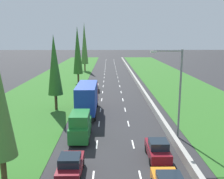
% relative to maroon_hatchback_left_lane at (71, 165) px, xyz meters
% --- Properties ---
extents(ground_plane, '(300.00, 300.00, 0.00)m').
position_rel_maroon_hatchback_left_lane_xyz_m(ground_plane, '(3.43, 44.68, -0.84)').
color(ground_plane, '#28282B').
rests_on(ground_plane, ground).
extents(grass_verge_left, '(14.00, 140.00, 0.04)m').
position_rel_maroon_hatchback_left_lane_xyz_m(grass_verge_left, '(-9.22, 44.68, -0.82)').
color(grass_verge_left, '#2D6623').
rests_on(grass_verge_left, ground).
extents(grass_verge_right, '(14.00, 140.00, 0.04)m').
position_rel_maroon_hatchback_left_lane_xyz_m(grass_verge_right, '(17.78, 44.68, -0.82)').
color(grass_verge_right, '#2D6623').
rests_on(grass_verge_right, ground).
extents(median_barrier, '(0.44, 120.00, 0.85)m').
position_rel_maroon_hatchback_left_lane_xyz_m(median_barrier, '(9.13, 44.68, -0.41)').
color(median_barrier, '#9E9B93').
rests_on(median_barrier, ground).
extents(lane_markings, '(3.64, 116.00, 0.01)m').
position_rel_maroon_hatchback_left_lane_xyz_m(lane_markings, '(3.43, 44.68, -0.83)').
color(lane_markings, white).
rests_on(lane_markings, ground).
extents(maroon_hatchback_left_lane, '(1.74, 3.90, 1.72)m').
position_rel_maroon_hatchback_left_lane_xyz_m(maroon_hatchback_left_lane, '(0.00, 0.00, 0.00)').
color(maroon_hatchback_left_lane, maroon).
rests_on(maroon_hatchback_left_lane, ground).
extents(green_van_left_lane, '(1.96, 4.90, 2.82)m').
position_rel_maroon_hatchback_left_lane_xyz_m(green_van_left_lane, '(-0.03, 7.06, 0.56)').
color(green_van_left_lane, '#237A33').
rests_on(green_van_left_lane, ground).
extents(blue_box_truck_left_lane, '(2.46, 9.40, 4.18)m').
position_rel_maroon_hatchback_left_lane_xyz_m(blue_box_truck_left_lane, '(0.00, 15.85, 1.35)').
color(blue_box_truck_left_lane, black).
rests_on(blue_box_truck_left_lane, ground).
extents(maroon_hatchback_right_lane, '(1.74, 3.90, 1.72)m').
position_rel_maroon_hatchback_left_lane_xyz_m(maroon_hatchback_right_lane, '(6.97, 2.68, 0.00)').
color(maroon_hatchback_right_lane, maroon).
rests_on(maroon_hatchback_right_lane, ground).
extents(silver_sedan_left_lane, '(1.82, 4.50, 1.64)m').
position_rel_maroon_hatchback_left_lane_xyz_m(silver_sedan_left_lane, '(-0.15, 24.69, -0.02)').
color(silver_sedan_left_lane, silver).
rests_on(silver_sedan_left_lane, ground).
extents(white_hatchback_left_lane, '(1.74, 3.90, 1.72)m').
position_rel_maroon_hatchback_left_lane_xyz_m(white_hatchback_left_lane, '(-0.01, 30.85, 0.00)').
color(white_hatchback_left_lane, white).
rests_on(white_hatchback_left_lane, ground).
extents(poplar_tree_second, '(2.06, 2.06, 10.58)m').
position_rel_maroon_hatchback_left_lane_xyz_m(poplar_tree_second, '(-4.67, 18.01, 5.50)').
color(poplar_tree_second, '#4C3823').
rests_on(poplar_tree_second, ground).
extents(poplar_tree_third, '(2.11, 2.11, 12.50)m').
position_rel_maroon_hatchback_left_lane_xyz_m(poplar_tree_third, '(-3.95, 39.25, 6.46)').
color(poplar_tree_third, '#4C3823').
rests_on(poplar_tree_third, ground).
extents(poplar_tree_fourth, '(2.16, 2.16, 14.52)m').
position_rel_maroon_hatchback_left_lane_xyz_m(poplar_tree_fourth, '(-4.44, 60.85, 7.47)').
color(poplar_tree_fourth, '#4C3823').
rests_on(poplar_tree_fourth, ground).
extents(street_light_mast, '(3.20, 0.28, 9.00)m').
position_rel_maroon_hatchback_left_lane_xyz_m(street_light_mast, '(9.63, 7.44, 4.40)').
color(street_light_mast, gray).
rests_on(street_light_mast, ground).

